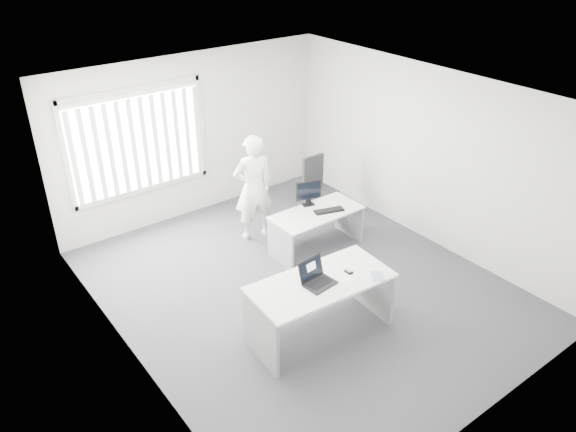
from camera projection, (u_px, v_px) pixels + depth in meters
ground at (302, 287)px, 8.09m from camera, size 6.00×6.00×0.00m
wall_back at (193, 136)px, 9.52m from camera, size 5.00×0.02×2.80m
wall_front at (499, 315)px, 5.32m from camera, size 5.00×0.02×2.80m
wall_left at (123, 264)px, 6.10m from camera, size 0.02×6.00×2.80m
wall_right at (428, 156)px, 8.74m from camera, size 0.02×6.00×2.80m
ceiling at (304, 97)px, 6.75m from camera, size 5.00×6.00×0.02m
window at (138, 141)px, 8.89m from camera, size 2.32×0.06×1.76m
blinds at (139, 144)px, 8.86m from camera, size 2.20×0.10×1.50m
desk_near at (321, 296)px, 6.93m from camera, size 1.83×0.95×0.81m
desk_far at (316, 222)px, 8.79m from camera, size 1.46×0.69×0.66m
office_chair at (318, 197)px, 9.86m from camera, size 0.62×0.62×1.06m
person at (253, 188)px, 8.92m from camera, size 0.74×0.58×1.78m
laptop at (320, 275)px, 6.68m from camera, size 0.40×0.37×0.29m
paper_sheet at (348, 277)px, 6.90m from camera, size 0.29×0.21×0.00m
mouse at (349, 271)px, 6.97m from camera, size 0.06×0.10×0.04m
booklet at (377, 276)px, 6.90m from camera, size 0.24×0.25×0.01m
keyboard at (329, 211)px, 8.71m from camera, size 0.50×0.29×0.02m
monitor at (309, 193)px, 8.80m from camera, size 0.43×0.24×0.41m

